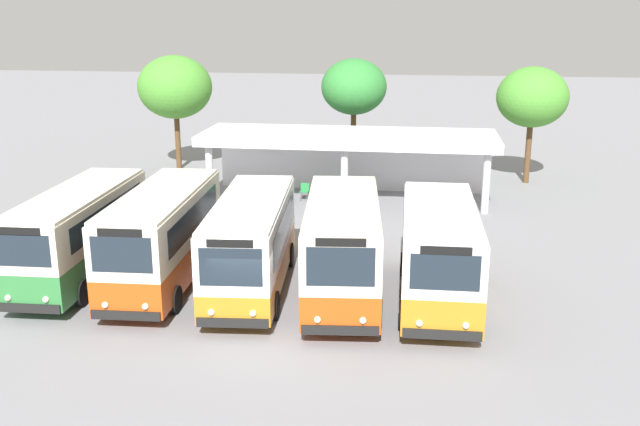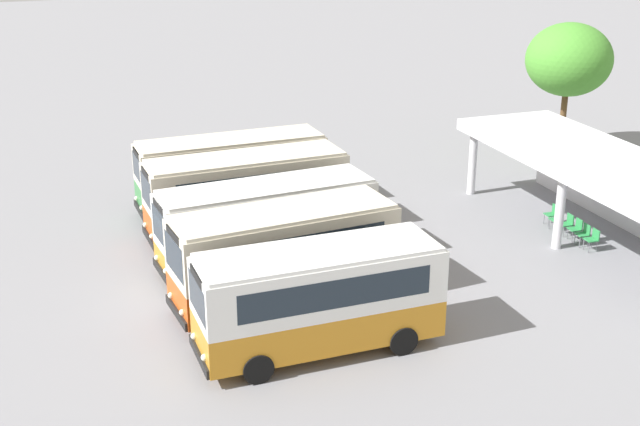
% 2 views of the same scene
% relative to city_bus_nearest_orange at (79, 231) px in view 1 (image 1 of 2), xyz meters
% --- Properties ---
extents(ground_plane, '(180.00, 180.00, 0.00)m').
position_rel_city_bus_nearest_orange_xyz_m(ground_plane, '(7.23, -3.49, -1.78)').
color(ground_plane, gray).
extents(city_bus_nearest_orange, '(2.52, 8.13, 3.21)m').
position_rel_city_bus_nearest_orange_xyz_m(city_bus_nearest_orange, '(0.00, 0.00, 0.00)').
color(city_bus_nearest_orange, black).
rests_on(city_bus_nearest_orange, ground).
extents(city_bus_second_in_row, '(2.63, 8.03, 3.34)m').
position_rel_city_bus_nearest_orange_xyz_m(city_bus_second_in_row, '(3.15, -0.17, 0.07)').
color(city_bus_second_in_row, black).
rests_on(city_bus_second_in_row, ground).
extents(city_bus_middle_cream, '(2.87, 8.06, 3.18)m').
position_rel_city_bus_nearest_orange_xyz_m(city_bus_middle_cream, '(6.30, -0.25, -0.01)').
color(city_bus_middle_cream, black).
rests_on(city_bus_middle_cream, ground).
extents(city_bus_fourth_amber, '(3.02, 7.58, 3.38)m').
position_rel_city_bus_nearest_orange_xyz_m(city_bus_fourth_amber, '(9.45, -0.58, 0.09)').
color(city_bus_fourth_amber, black).
rests_on(city_bus_fourth_amber, ground).
extents(city_bus_fifth_blue, '(2.57, 7.37, 3.24)m').
position_rel_city_bus_nearest_orange_xyz_m(city_bus_fifth_blue, '(12.60, -0.50, 0.01)').
color(city_bus_fifth_blue, black).
rests_on(city_bus_fifth_blue, ground).
extents(terminal_canopy, '(14.75, 4.72, 3.40)m').
position_rel_city_bus_nearest_orange_xyz_m(terminal_canopy, '(8.32, 13.18, 0.81)').
color(terminal_canopy, silver).
rests_on(terminal_canopy, ground).
extents(waiting_chair_end_by_column, '(0.46, 0.46, 0.86)m').
position_rel_city_bus_nearest_orange_xyz_m(waiting_chair_end_by_column, '(6.17, 12.00, -1.25)').
color(waiting_chair_end_by_column, slate).
rests_on(waiting_chair_end_by_column, ground).
extents(waiting_chair_second_from_end, '(0.46, 0.46, 0.86)m').
position_rel_city_bus_nearest_orange_xyz_m(waiting_chair_second_from_end, '(6.73, 11.87, -1.25)').
color(waiting_chair_second_from_end, slate).
rests_on(waiting_chair_second_from_end, ground).
extents(waiting_chair_middle_seat, '(0.46, 0.46, 0.86)m').
position_rel_city_bus_nearest_orange_xyz_m(waiting_chair_middle_seat, '(7.30, 11.94, -1.25)').
color(waiting_chair_middle_seat, slate).
rests_on(waiting_chair_middle_seat, ground).
extents(waiting_chair_fourth_seat, '(0.46, 0.46, 0.86)m').
position_rel_city_bus_nearest_orange_xyz_m(waiting_chair_fourth_seat, '(7.87, 11.95, -1.25)').
color(waiting_chair_fourth_seat, slate).
rests_on(waiting_chair_fourth_seat, ground).
extents(waiting_chair_fifth_seat, '(0.46, 0.46, 0.86)m').
position_rel_city_bus_nearest_orange_xyz_m(waiting_chair_fifth_seat, '(8.43, 11.90, -1.25)').
color(waiting_chair_fifth_seat, slate).
rests_on(waiting_chair_fifth_seat, ground).
extents(waiting_chair_far_end_seat, '(0.46, 0.46, 0.86)m').
position_rel_city_bus_nearest_orange_xyz_m(waiting_chair_far_end_seat, '(9.00, 11.90, -1.25)').
color(waiting_chair_far_end_seat, slate).
rests_on(waiting_chair_far_end_seat, ground).
extents(roadside_tree_behind_canopy, '(3.79, 3.79, 6.66)m').
position_rel_city_bus_nearest_orange_xyz_m(roadside_tree_behind_canopy, '(7.99, 18.83, 3.25)').
color(roadside_tree_behind_canopy, brown).
rests_on(roadside_tree_behind_canopy, ground).
extents(roadside_tree_east_of_canopy, '(3.86, 3.86, 6.41)m').
position_rel_city_bus_nearest_orange_xyz_m(roadside_tree_east_of_canopy, '(17.85, 17.51, 2.97)').
color(roadside_tree_east_of_canopy, brown).
rests_on(roadside_tree_east_of_canopy, ground).
extents(roadside_tree_west_of_canopy, '(4.38, 4.38, 6.79)m').
position_rel_city_bus_nearest_orange_xyz_m(roadside_tree_west_of_canopy, '(-2.61, 18.39, 3.14)').
color(roadside_tree_west_of_canopy, brown).
rests_on(roadside_tree_west_of_canopy, ground).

